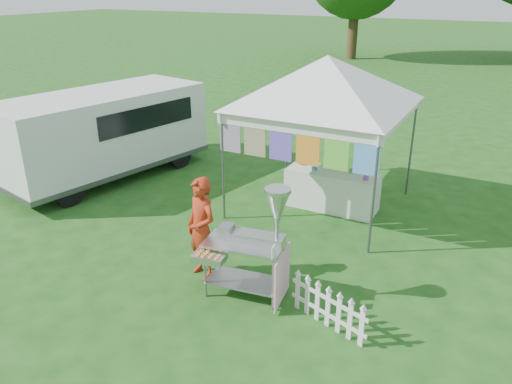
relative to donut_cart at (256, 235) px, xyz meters
The scene contains 7 objects.
ground 1.08m from the donut_cart, behind, with size 120.00×120.00×0.00m, color #184C15.
canopy_main 3.98m from the donut_cart, 95.76° to the left, with size 4.24×4.24×3.45m.
donut_cart is the anchor object (origin of this frame).
vendor 1.03m from the donut_cart, behind, with size 0.59×0.39×1.62m, color #A82C14.
cargo_van 6.04m from the donut_cart, 152.15° to the left, with size 2.83×5.01×1.96m.
picket_fence 1.36m from the donut_cart, ahead, with size 1.20×0.44×0.56m.
display_table 3.53m from the donut_cart, 91.98° to the left, with size 1.80×0.70×0.78m, color white.
Camera 1 is at (3.19, -5.31, 4.23)m, focal length 35.00 mm.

